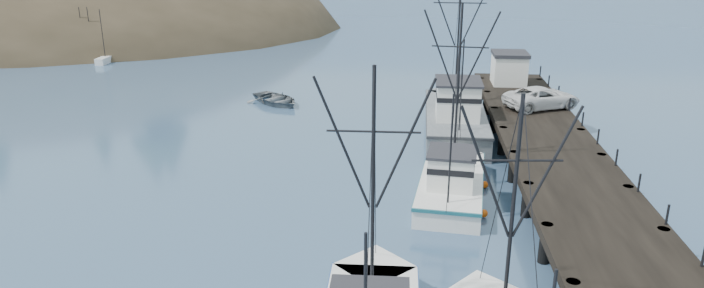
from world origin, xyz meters
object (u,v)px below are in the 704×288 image
pier (557,158)px  motorboat (276,104)px  pier_shed (509,68)px  pickup_truck (542,97)px  work_vessel (455,117)px  trawler_far (452,182)px

pier → motorboat: size_ratio=7.96×
pier → motorboat: pier is taller
pier_shed → motorboat: (-20.55, -1.25, -3.42)m
pickup_truck → motorboat: bearing=48.8°
pier → work_vessel: (-5.57, 9.77, -0.46)m
pier → pickup_truck: size_ratio=7.50×
pickup_truck → motorboat: pickup_truck is taller
pier → trawler_far: size_ratio=3.84×
trawler_far → work_vessel: 12.22m
pier → pickup_truck: 10.33m
trawler_far → pier_shed: bearing=73.6°
work_vessel → pickup_truck: work_vessel is taller
pier → trawler_far: (-6.49, -2.41, -0.87)m
work_vessel → motorboat: 17.00m
work_vessel → pickup_truck: 6.70m
pier_shed → motorboat: 20.87m
motorboat → pickup_truck: bearing=-63.1°
trawler_far → motorboat: trawler_far is taller
pier_shed → pickup_truck: pier_shed is taller
pier_shed → pickup_truck: bearing=-79.8°
pier_shed → work_vessel: bearing=-121.8°
pier → pickup_truck: (0.93, 10.23, 1.12)m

